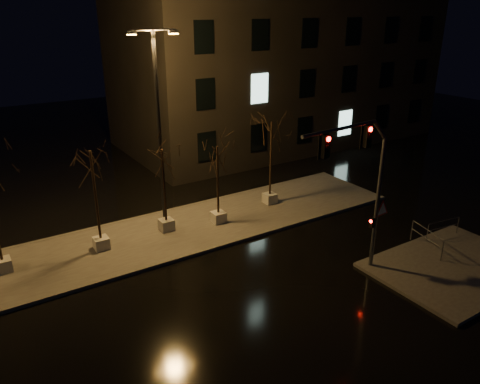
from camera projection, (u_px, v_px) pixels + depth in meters
ground at (264, 282)px, 19.03m from camera, size 90.00×90.00×0.00m
median at (196, 227)px, 23.69m from camera, size 22.00×5.00×0.15m
sidewalk_corner at (454, 267)px, 20.02m from camera, size 7.00×5.00×0.15m
building at (278, 46)px, 37.36m from camera, size 25.00×12.00×15.00m
tree_1 at (93, 173)px, 20.05m from camera, size 1.80×1.80×4.79m
tree_2 at (163, 168)px, 22.01m from camera, size 1.80×1.80×4.26m
tree_3 at (217, 164)px, 22.86m from camera, size 1.80×1.80×4.15m
tree_4 at (271, 140)px, 25.05m from camera, size 1.80×1.80×4.78m
traffic_signal_mast at (364, 177)px, 17.90m from camera, size 5.25×0.51×6.42m
streetlight_main at (158, 118)px, 21.92m from camera, size 2.35×0.68×9.40m
guard_rail_a at (443, 226)px, 22.30m from camera, size 1.97×0.32×0.86m
guard_rail_b at (427, 237)px, 21.04m from camera, size 0.59×2.07×1.01m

